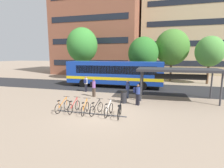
% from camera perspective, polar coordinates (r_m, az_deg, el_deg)
% --- Properties ---
extents(ground, '(200.00, 200.00, 0.00)m').
position_cam_1_polar(ground, '(12.28, -3.60, -9.54)').
color(ground, gray).
extents(bus_lane_asphalt, '(80.00, 7.20, 0.01)m').
position_cam_1_polar(bus_lane_asphalt, '(21.90, 5.27, -1.14)').
color(bus_lane_asphalt, '#232326').
rests_on(bus_lane_asphalt, ground).
extents(city_bus, '(12.03, 2.62, 3.20)m').
position_cam_1_polar(city_bus, '(22.06, 0.54, 3.62)').
color(city_bus, '#14389E').
rests_on(city_bus, ground).
extents(bike_rack, '(5.02, 0.10, 0.70)m').
position_cam_1_polar(bike_rack, '(12.22, -7.02, -9.24)').
color(bike_rack, '#47474C').
rests_on(bike_rack, ground).
extents(parked_bicycle_orange_0, '(0.52, 1.72, 0.99)m').
position_cam_1_polar(parked_bicycle_orange_0, '(13.05, -15.77, -6.96)').
color(parked_bicycle_orange_0, black).
rests_on(parked_bicycle_orange_0, ground).
extents(parked_bicycle_red_1, '(0.52, 1.72, 0.99)m').
position_cam_1_polar(parked_bicycle_red_1, '(12.70, -12.26, -7.27)').
color(parked_bicycle_red_1, black).
rests_on(parked_bicycle_red_1, ground).
extents(parked_bicycle_orange_2, '(0.52, 1.72, 0.99)m').
position_cam_1_polar(parked_bicycle_orange_2, '(12.22, -8.77, -7.82)').
color(parked_bicycle_orange_2, black).
rests_on(parked_bicycle_orange_2, ground).
extents(parked_bicycle_black_3, '(0.53, 1.70, 0.99)m').
position_cam_1_polar(parked_bicycle_black_3, '(12.07, -5.12, -7.97)').
color(parked_bicycle_black_3, black).
rests_on(parked_bicycle_black_3, ground).
extents(parked_bicycle_white_4, '(0.52, 1.72, 0.99)m').
position_cam_1_polar(parked_bicycle_white_4, '(11.76, -1.11, -8.40)').
color(parked_bicycle_white_4, black).
rests_on(parked_bicycle_white_4, ground).
extents(parked_bicycle_black_5, '(0.52, 1.72, 0.99)m').
position_cam_1_polar(parked_bicycle_black_5, '(11.47, 2.46, -8.88)').
color(parked_bicycle_black_5, black).
rests_on(parked_bicycle_black_5, ground).
extents(transit_shelter, '(7.18, 3.54, 2.81)m').
position_cam_1_polar(transit_shelter, '(16.48, 20.73, 4.10)').
color(transit_shelter, '#38383D').
rests_on(transit_shelter, ground).
extents(commuter_navy_pack_0, '(0.60, 0.48, 1.70)m').
position_cam_1_polar(commuter_navy_pack_0, '(14.13, 8.29, -2.96)').
color(commuter_navy_pack_0, black).
rests_on(commuter_navy_pack_0, ground).
extents(commuter_black_pack_1, '(0.58, 0.44, 1.73)m').
position_cam_1_polar(commuter_black_pack_1, '(16.94, -6.04, -0.82)').
color(commuter_black_pack_1, '#47382D').
rests_on(commuter_black_pack_1, ground).
extents(commuter_navy_pack_2, '(0.39, 0.56, 1.71)m').
position_cam_1_polar(commuter_navy_pack_2, '(19.36, -8.52, 0.35)').
color(commuter_navy_pack_2, black).
rests_on(commuter_navy_pack_2, ground).
extents(commuter_teal_pack_3, '(0.34, 0.52, 1.70)m').
position_cam_1_polar(commuter_teal_pack_3, '(16.38, 5.14, -1.23)').
color(commuter_teal_pack_3, '#2D3851').
rests_on(commuter_teal_pack_3, ground).
extents(trash_bin, '(0.55, 0.55, 1.03)m').
position_cam_1_polar(trash_bin, '(14.76, 3.84, -4.20)').
color(trash_bin, '#232328').
rests_on(trash_bin, ground).
extents(street_tree_0, '(3.79, 3.79, 6.57)m').
position_cam_1_polar(street_tree_0, '(27.73, 29.19, 9.22)').
color(street_tree_0, brown).
rests_on(street_tree_0, ground).
extents(street_tree_1, '(5.07, 5.07, 8.49)m').
position_cam_1_polar(street_tree_1, '(30.15, -9.66, 12.35)').
color(street_tree_1, brown).
rests_on(street_tree_1, ground).
extents(street_tree_2, '(4.45, 4.45, 6.69)m').
position_cam_1_polar(street_tree_2, '(26.86, 10.11, 9.80)').
color(street_tree_2, brown).
rests_on(street_tree_2, ground).
extents(street_tree_3, '(5.15, 5.15, 7.93)m').
position_cam_1_polar(street_tree_3, '(29.09, 18.93, 11.21)').
color(street_tree_3, brown).
rests_on(street_tree_3, ground).
extents(building_left_wing, '(17.63, 13.25, 20.90)m').
position_cam_1_polar(building_left_wing, '(41.34, -4.02, 18.33)').
color(building_left_wing, brown).
rests_on(building_left_wing, ground).
extents(building_right_wing, '(19.86, 11.01, 23.52)m').
position_cam_1_polar(building_right_wing, '(44.48, 23.88, 18.65)').
color(building_right_wing, tan).
rests_on(building_right_wing, ground).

